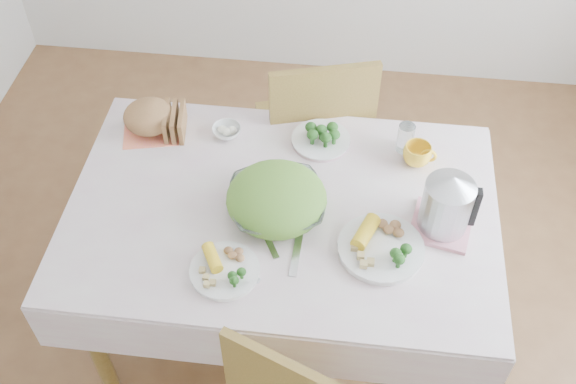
# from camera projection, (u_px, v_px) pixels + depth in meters

# --- Properties ---
(floor) EXTENTS (3.60, 3.60, 0.00)m
(floor) POSITION_uv_depth(u_px,v_px,m) (283.00, 321.00, 2.92)
(floor) COLOR brown
(floor) RESTS_ON ground
(dining_table) EXTENTS (1.40, 0.90, 0.75)m
(dining_table) POSITION_uv_depth(u_px,v_px,m) (282.00, 271.00, 2.64)
(dining_table) COLOR olive
(dining_table) RESTS_ON floor
(tablecloth) EXTENTS (1.50, 1.00, 0.01)m
(tablecloth) POSITION_uv_depth(u_px,v_px,m) (282.00, 208.00, 2.36)
(tablecloth) COLOR silver
(tablecloth) RESTS_ON dining_table
(chair_far) EXTENTS (0.56, 0.56, 1.00)m
(chair_far) POSITION_uv_depth(u_px,v_px,m) (312.00, 136.00, 3.02)
(chair_far) COLOR olive
(chair_far) RESTS_ON floor
(salad_bowl) EXTENTS (0.39, 0.39, 0.08)m
(salad_bowl) POSITION_uv_depth(u_px,v_px,m) (277.00, 203.00, 2.31)
(salad_bowl) COLOR white
(salad_bowl) RESTS_ON tablecloth
(dinner_plate_left) EXTENTS (0.26, 0.26, 0.02)m
(dinner_plate_left) POSITION_uv_depth(u_px,v_px,m) (225.00, 271.00, 2.16)
(dinner_plate_left) COLOR white
(dinner_plate_left) RESTS_ON tablecloth
(dinner_plate_right) EXTENTS (0.41, 0.41, 0.02)m
(dinner_plate_right) POSITION_uv_depth(u_px,v_px,m) (381.00, 249.00, 2.22)
(dinner_plate_right) COLOR white
(dinner_plate_right) RESTS_ON tablecloth
(broccoli_plate) EXTENTS (0.26, 0.26, 0.02)m
(broccoli_plate) POSITION_uv_depth(u_px,v_px,m) (321.00, 140.00, 2.56)
(broccoli_plate) COLOR beige
(broccoli_plate) RESTS_ON tablecloth
(napkin) EXTENTS (0.26, 0.26, 0.00)m
(napkin) POSITION_uv_depth(u_px,v_px,m) (152.00, 128.00, 2.62)
(napkin) COLOR #FE8059
(napkin) RESTS_ON tablecloth
(bread_loaf) EXTENTS (0.24, 0.23, 0.12)m
(bread_loaf) POSITION_uv_depth(u_px,v_px,m) (149.00, 118.00, 2.58)
(bread_loaf) COLOR brown
(bread_loaf) RESTS_ON napkin
(fruit_bowl) EXTENTS (0.14, 0.14, 0.03)m
(fruit_bowl) POSITION_uv_depth(u_px,v_px,m) (227.00, 131.00, 2.58)
(fruit_bowl) COLOR white
(fruit_bowl) RESTS_ON tablecloth
(yellow_mug) EXTENTS (0.12, 0.12, 0.08)m
(yellow_mug) POSITION_uv_depth(u_px,v_px,m) (417.00, 155.00, 2.47)
(yellow_mug) COLOR yellow
(yellow_mug) RESTS_ON tablecloth
(glass_tumbler) EXTENTS (0.07, 0.07, 0.12)m
(glass_tumbler) POSITION_uv_depth(u_px,v_px,m) (406.00, 137.00, 2.50)
(glass_tumbler) COLOR white
(glass_tumbler) RESTS_ON tablecloth
(pink_tray) EXTENTS (0.23, 0.23, 0.02)m
(pink_tray) POSITION_uv_depth(u_px,v_px,m) (441.00, 225.00, 2.29)
(pink_tray) COLOR #CF7F8E
(pink_tray) RESTS_ON tablecloth
(electric_kettle) EXTENTS (0.20, 0.20, 0.23)m
(electric_kettle) POSITION_uv_depth(u_px,v_px,m) (447.00, 203.00, 2.20)
(electric_kettle) COLOR #B2B5BA
(electric_kettle) RESTS_ON pink_tray
(fork_left) EXTENTS (0.11, 0.17, 0.00)m
(fork_left) POSITION_uv_depth(u_px,v_px,m) (267.00, 238.00, 2.26)
(fork_left) COLOR silver
(fork_left) RESTS_ON tablecloth
(fork_right) EXTENTS (0.03, 0.22, 0.00)m
(fork_right) POSITION_uv_depth(u_px,v_px,m) (297.00, 250.00, 2.22)
(fork_right) COLOR silver
(fork_right) RESTS_ON tablecloth
(knife) EXTENTS (0.16, 0.07, 0.00)m
(knife) POSITION_uv_depth(u_px,v_px,m) (237.00, 272.00, 2.17)
(knife) COLOR silver
(knife) RESTS_ON tablecloth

